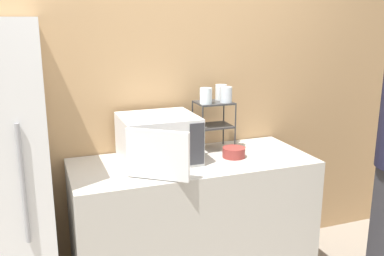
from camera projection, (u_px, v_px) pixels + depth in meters
The scene contains 8 objects.
wall_back at pixel (174, 91), 3.04m from camera, with size 8.00×0.06×2.60m.
counter at pixel (193, 223), 2.91m from camera, with size 1.58×0.67×0.90m.
microwave at pixel (158, 139), 2.74m from camera, with size 0.50×0.67×0.30m.
dish_rack at pixel (214, 116), 2.98m from camera, with size 0.25×0.21×0.34m.
glass_front_left at pixel (206, 96), 2.87m from camera, with size 0.08×0.08×0.11m.
glass_back_right at pixel (221, 92), 3.01m from camera, with size 0.08×0.08×0.11m.
glass_front_right at pixel (226, 95), 2.92m from camera, with size 0.08×0.08×0.11m.
bowl at pixel (234, 153), 2.85m from camera, with size 0.15×0.15×0.07m.
Camera 1 is at (-0.93, -2.15, 1.79)m, focal length 40.00 mm.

